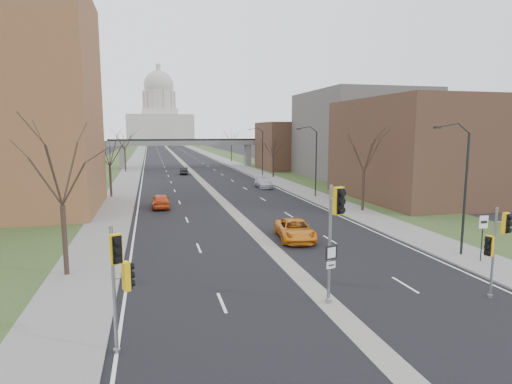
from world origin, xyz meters
name	(u,v)px	position (x,y,z in m)	size (l,w,h in m)	color
ground	(335,309)	(0.00, 0.00, 0.00)	(700.00, 700.00, 0.00)	black
road_surface	(172,152)	(0.00, 150.00, 0.01)	(20.00, 600.00, 0.01)	black
median_strip	(172,152)	(0.00, 150.00, 0.00)	(1.20, 600.00, 0.02)	gray
sidewalk_right	(203,152)	(12.00, 150.00, 0.06)	(4.00, 600.00, 0.12)	gray
sidewalk_left	(139,153)	(-12.00, 150.00, 0.06)	(4.00, 600.00, 0.12)	gray
grass_verge_right	(218,152)	(18.00, 150.00, 0.05)	(8.00, 600.00, 0.10)	#2B401D
grass_verge_left	(123,153)	(-18.00, 150.00, 0.05)	(8.00, 600.00, 0.10)	#2B401D
commercial_block_near	(423,150)	(24.00, 28.00, 6.00)	(16.00, 20.00, 12.00)	#513626
commercial_block_mid	(360,135)	(28.00, 52.00, 7.50)	(18.00, 22.00, 15.00)	#5C5954
commercial_block_far	(294,146)	(22.00, 70.00, 5.00)	(14.00, 14.00, 10.00)	#513626
pedestrian_bridge	(187,146)	(0.00, 80.00, 4.84)	(34.00, 3.00, 6.45)	slate
capitol	(160,117)	(0.00, 320.00, 18.60)	(48.00, 42.00, 55.75)	beige
streetlight_near	(457,151)	(10.99, 6.00, 6.95)	(2.61, 0.20, 8.70)	black
streetlight_mid	(310,141)	(10.99, 32.00, 6.95)	(2.61, 0.20, 8.70)	black
streetlight_far	(258,138)	(10.99, 58.00, 6.95)	(2.61, 0.20, 8.70)	black
tree_left_a	(60,161)	(-13.00, 8.00, 6.64)	(7.20, 7.20, 9.40)	#382B21
tree_left_b	(109,147)	(-13.00, 38.00, 6.23)	(6.75, 6.75, 8.81)	#382B21
tree_left_c	(124,137)	(-13.00, 72.00, 7.04)	(7.65, 7.65, 9.99)	#382B21
tree_right_a	(365,147)	(13.00, 22.00, 6.64)	(7.20, 7.20, 9.40)	#382B21
tree_right_b	(273,145)	(13.00, 55.00, 5.82)	(6.30, 6.30, 8.22)	#382B21
tree_right_c	(231,135)	(13.00, 95.00, 7.04)	(7.65, 7.65, 9.99)	#382B21
signal_pole_left	(120,271)	(-9.35, -1.82, 3.21)	(0.82, 1.12, 4.90)	gray
signal_pole_median	(335,223)	(0.10, 0.48, 4.02)	(0.75, 0.97, 5.77)	gray
signal_pole_right	(496,240)	(8.01, -0.79, 3.01)	(1.03, 0.77, 4.60)	gray
speed_limit_sign	(483,230)	(11.92, 4.39, 2.12)	(0.63, 0.07, 2.92)	black
car_left_near	(161,201)	(-7.20, 29.02, 0.78)	(1.85, 4.60, 1.57)	#C44316
car_left_far	(184,171)	(-2.00, 64.66, 0.68)	(1.44, 4.12, 1.36)	black
car_right_near	(295,230)	(2.45, 12.76, 0.76)	(2.53, 5.50, 1.53)	orange
car_right_mid	(263,183)	(7.79, 42.25, 0.71)	(1.98, 4.87, 1.41)	#B6B6BE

